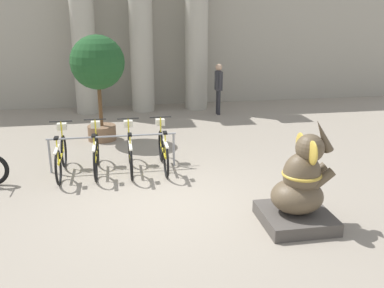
{
  "coord_description": "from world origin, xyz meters",
  "views": [
    {
      "loc": [
        -0.87,
        -7.04,
        3.37
      ],
      "look_at": [
        0.43,
        0.34,
        1.0
      ],
      "focal_mm": 40.0,
      "sensor_mm": 36.0,
      "label": 1
    }
  ],
  "objects_px": {
    "bicycle_0": "(61,156)",
    "bicycle_1": "(96,153)",
    "elephant_statue": "(300,190)",
    "bicycle_3": "(163,150)",
    "potted_tree": "(98,68)",
    "person_pedestrian": "(218,84)",
    "bicycle_2": "(130,152)"
  },
  "relations": [
    {
      "from": "bicycle_1",
      "to": "bicycle_2",
      "type": "distance_m",
      "value": 0.72
    },
    {
      "from": "bicycle_0",
      "to": "bicycle_1",
      "type": "xyz_separation_m",
      "value": [
        0.72,
        0.05,
        0.0
      ]
    },
    {
      "from": "bicycle_0",
      "to": "elephant_statue",
      "type": "bearing_deg",
      "value": -35.93
    },
    {
      "from": "elephant_statue",
      "to": "person_pedestrian",
      "type": "bearing_deg",
      "value": 86.43
    },
    {
      "from": "bicycle_3",
      "to": "elephant_statue",
      "type": "height_order",
      "value": "elephant_statue"
    },
    {
      "from": "bicycle_3",
      "to": "bicycle_1",
      "type": "bearing_deg",
      "value": 178.46
    },
    {
      "from": "bicycle_2",
      "to": "elephant_statue",
      "type": "height_order",
      "value": "elephant_statue"
    },
    {
      "from": "elephant_statue",
      "to": "potted_tree",
      "type": "relative_size",
      "value": 0.64
    },
    {
      "from": "person_pedestrian",
      "to": "elephant_statue",
      "type": "bearing_deg",
      "value": -93.57
    },
    {
      "from": "bicycle_1",
      "to": "person_pedestrian",
      "type": "bearing_deg",
      "value": 51.07
    },
    {
      "from": "bicycle_3",
      "to": "person_pedestrian",
      "type": "bearing_deg",
      "value": 63.54
    },
    {
      "from": "bicycle_0",
      "to": "elephant_statue",
      "type": "relative_size",
      "value": 0.98
    },
    {
      "from": "person_pedestrian",
      "to": "bicycle_2",
      "type": "bearing_deg",
      "value": -122.93
    },
    {
      "from": "bicycle_2",
      "to": "person_pedestrian",
      "type": "height_order",
      "value": "person_pedestrian"
    },
    {
      "from": "bicycle_0",
      "to": "bicycle_2",
      "type": "distance_m",
      "value": 1.44
    },
    {
      "from": "elephant_statue",
      "to": "bicycle_3",
      "type": "bearing_deg",
      "value": 122.63
    },
    {
      "from": "elephant_statue",
      "to": "potted_tree",
      "type": "distance_m",
      "value": 6.43
    },
    {
      "from": "bicycle_0",
      "to": "potted_tree",
      "type": "xyz_separation_m",
      "value": [
        0.77,
        2.44,
        1.5
      ]
    },
    {
      "from": "bicycle_2",
      "to": "potted_tree",
      "type": "xyz_separation_m",
      "value": [
        -0.67,
        2.45,
        1.5
      ]
    },
    {
      "from": "bicycle_2",
      "to": "bicycle_3",
      "type": "relative_size",
      "value": 1.0
    },
    {
      "from": "bicycle_1",
      "to": "bicycle_2",
      "type": "bearing_deg",
      "value": -4.13
    },
    {
      "from": "bicycle_2",
      "to": "bicycle_3",
      "type": "bearing_deg",
      "value": 1.06
    },
    {
      "from": "bicycle_0",
      "to": "bicycle_3",
      "type": "xyz_separation_m",
      "value": [
        2.16,
        0.01,
        0.0
      ]
    },
    {
      "from": "bicycle_3",
      "to": "elephant_statue",
      "type": "xyz_separation_m",
      "value": [
        1.88,
        -2.94,
        0.17
      ]
    },
    {
      "from": "person_pedestrian",
      "to": "potted_tree",
      "type": "bearing_deg",
      "value": -148.32
    },
    {
      "from": "bicycle_0",
      "to": "potted_tree",
      "type": "distance_m",
      "value": 2.97
    },
    {
      "from": "bicycle_2",
      "to": "elephant_statue",
      "type": "bearing_deg",
      "value": -48.36
    },
    {
      "from": "bicycle_0",
      "to": "person_pedestrian",
      "type": "relative_size",
      "value": 1.04
    },
    {
      "from": "person_pedestrian",
      "to": "potted_tree",
      "type": "relative_size",
      "value": 0.61
    },
    {
      "from": "bicycle_0",
      "to": "bicycle_1",
      "type": "height_order",
      "value": "same"
    },
    {
      "from": "elephant_statue",
      "to": "potted_tree",
      "type": "height_order",
      "value": "potted_tree"
    },
    {
      "from": "bicycle_1",
      "to": "potted_tree",
      "type": "relative_size",
      "value": 0.63
    }
  ]
}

